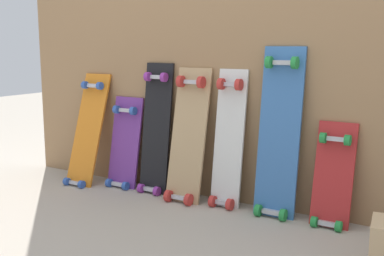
{
  "coord_description": "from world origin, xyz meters",
  "views": [
    {
      "loc": [
        1.48,
        -2.48,
        0.94
      ],
      "look_at": [
        0.0,
        -0.07,
        0.45
      ],
      "focal_mm": 45.63,
      "sensor_mm": 36.0,
      "label": 1
    }
  ],
  "objects_px": {
    "skateboard_purple": "(124,147)",
    "skateboard_orange": "(87,135)",
    "skateboard_white": "(228,144)",
    "skateboard_red": "(333,181)",
    "skateboard_blue": "(279,138)",
    "skateboard_black": "(156,134)",
    "skateboard_natural": "(188,140)"
  },
  "relations": [
    {
      "from": "skateboard_purple",
      "to": "skateboard_black",
      "type": "relative_size",
      "value": 0.75
    },
    {
      "from": "skateboard_orange",
      "to": "skateboard_red",
      "type": "relative_size",
      "value": 1.33
    },
    {
      "from": "skateboard_natural",
      "to": "skateboard_white",
      "type": "xyz_separation_m",
      "value": [
        0.26,
        0.03,
        -0.0
      ]
    },
    {
      "from": "skateboard_orange",
      "to": "skateboard_blue",
      "type": "relative_size",
      "value": 0.82
    },
    {
      "from": "skateboard_black",
      "to": "skateboard_white",
      "type": "xyz_separation_m",
      "value": [
        0.52,
        -0.0,
        -0.01
      ]
    },
    {
      "from": "skateboard_blue",
      "to": "skateboard_black",
      "type": "bearing_deg",
      "value": 179.75
    },
    {
      "from": "skateboard_orange",
      "to": "skateboard_natural",
      "type": "xyz_separation_m",
      "value": [
        0.78,
        0.04,
        0.04
      ]
    },
    {
      "from": "skateboard_orange",
      "to": "skateboard_black",
      "type": "xyz_separation_m",
      "value": [
        0.52,
        0.07,
        0.05
      ]
    },
    {
      "from": "skateboard_purple",
      "to": "skateboard_natural",
      "type": "bearing_deg",
      "value": -2.83
    },
    {
      "from": "skateboard_white",
      "to": "skateboard_blue",
      "type": "height_order",
      "value": "skateboard_blue"
    },
    {
      "from": "skateboard_orange",
      "to": "skateboard_black",
      "type": "bearing_deg",
      "value": 7.94
    },
    {
      "from": "skateboard_purple",
      "to": "skateboard_white",
      "type": "height_order",
      "value": "skateboard_white"
    },
    {
      "from": "skateboard_black",
      "to": "skateboard_white",
      "type": "height_order",
      "value": "skateboard_black"
    },
    {
      "from": "skateboard_black",
      "to": "skateboard_red",
      "type": "height_order",
      "value": "skateboard_black"
    },
    {
      "from": "skateboard_purple",
      "to": "skateboard_natural",
      "type": "xyz_separation_m",
      "value": [
        0.51,
        -0.03,
        0.11
      ]
    },
    {
      "from": "skateboard_white",
      "to": "skateboard_red",
      "type": "height_order",
      "value": "skateboard_white"
    },
    {
      "from": "skateboard_white",
      "to": "skateboard_blue",
      "type": "bearing_deg",
      "value": -0.06
    },
    {
      "from": "skateboard_purple",
      "to": "skateboard_white",
      "type": "bearing_deg",
      "value": 0.42
    },
    {
      "from": "skateboard_natural",
      "to": "skateboard_blue",
      "type": "relative_size",
      "value": 0.87
    },
    {
      "from": "skateboard_purple",
      "to": "skateboard_natural",
      "type": "relative_size",
      "value": 0.77
    },
    {
      "from": "skateboard_purple",
      "to": "skateboard_white",
      "type": "relative_size",
      "value": 0.77
    },
    {
      "from": "skateboard_natural",
      "to": "skateboard_white",
      "type": "relative_size",
      "value": 1.0
    },
    {
      "from": "skateboard_white",
      "to": "skateboard_red",
      "type": "bearing_deg",
      "value": -0.41
    },
    {
      "from": "skateboard_orange",
      "to": "skateboard_white",
      "type": "bearing_deg",
      "value": 3.82
    },
    {
      "from": "skateboard_purple",
      "to": "skateboard_red",
      "type": "distance_m",
      "value": 1.38
    },
    {
      "from": "skateboard_natural",
      "to": "skateboard_red",
      "type": "distance_m",
      "value": 0.88
    },
    {
      "from": "skateboard_blue",
      "to": "skateboard_red",
      "type": "xyz_separation_m",
      "value": [
        0.3,
        -0.0,
        -0.2
      ]
    },
    {
      "from": "skateboard_orange",
      "to": "skateboard_white",
      "type": "distance_m",
      "value": 1.04
    },
    {
      "from": "skateboard_red",
      "to": "skateboard_blue",
      "type": "bearing_deg",
      "value": 179.25
    },
    {
      "from": "skateboard_natural",
      "to": "skateboard_white",
      "type": "distance_m",
      "value": 0.26
    },
    {
      "from": "skateboard_purple",
      "to": "skateboard_orange",
      "type": "bearing_deg",
      "value": -166.71
    },
    {
      "from": "skateboard_orange",
      "to": "skateboard_natural",
      "type": "height_order",
      "value": "skateboard_natural"
    }
  ]
}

